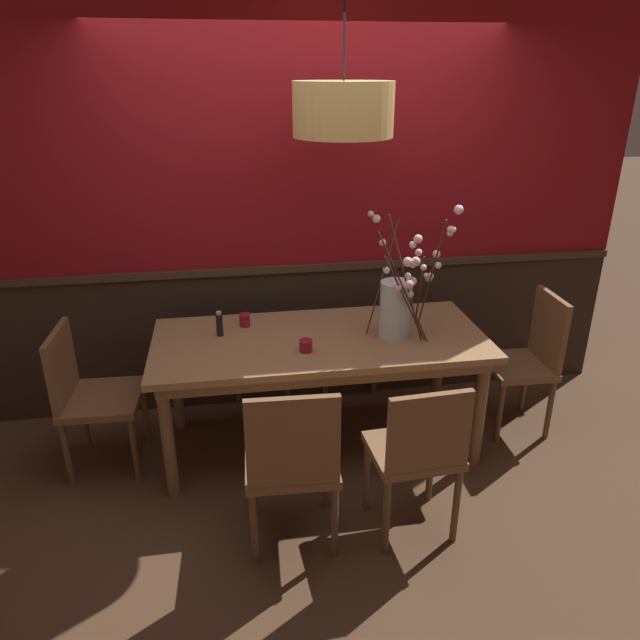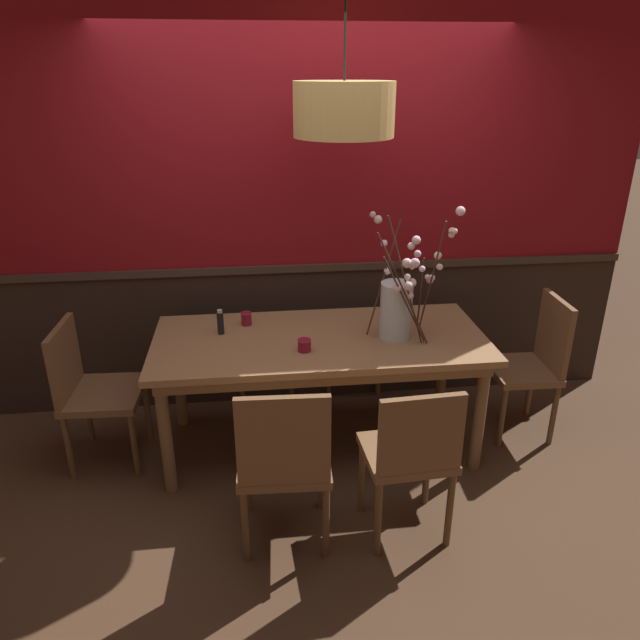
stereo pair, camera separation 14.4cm
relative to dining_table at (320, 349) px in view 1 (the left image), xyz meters
name	(u,v)px [view 1 (the left image)]	position (x,y,z in m)	size (l,w,h in m)	color
ground_plane	(320,443)	(0.00, 0.00, -0.68)	(24.00, 24.00, 0.00)	#4C3321
back_wall	(304,204)	(0.00, 0.67, 0.74)	(4.44, 0.14, 2.85)	#2D2119
dining_table	(320,349)	(0.00, 0.00, 0.00)	(1.99, 0.88, 0.76)	#997047
chair_far_side_right	(345,316)	(0.33, 0.84, -0.15)	(0.45, 0.45, 0.94)	brown
chair_head_east_end	(530,355)	(1.39, 0.01, -0.16)	(0.41, 0.43, 0.93)	brown
chair_far_side_left	(257,321)	(-0.33, 0.85, -0.15)	(0.44, 0.42, 0.95)	brown
chair_near_side_left	(292,460)	(-0.27, -0.84, -0.16)	(0.47, 0.44, 0.92)	brown
chair_head_west_end	(88,391)	(-1.37, 0.02, -0.17)	(0.45, 0.48, 0.89)	brown
chair_near_side_right	(418,450)	(0.35, -0.87, -0.16)	(0.45, 0.41, 0.89)	brown
vase_with_blossoms	(398,305)	(0.46, -0.06, 0.28)	(0.53, 0.55, 0.78)	silver
candle_holder_nearer_center	(306,345)	(-0.11, -0.18, 0.12)	(0.08, 0.08, 0.07)	maroon
candle_holder_nearer_edge	(245,320)	(-0.44, 0.24, 0.12)	(0.07, 0.07, 0.08)	maroon
condiment_bottle	(219,324)	(-0.59, 0.12, 0.16)	(0.04, 0.04, 0.16)	black
pendant_lamp	(343,109)	(0.13, 0.06, 1.37)	(0.54, 0.54, 0.95)	tan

